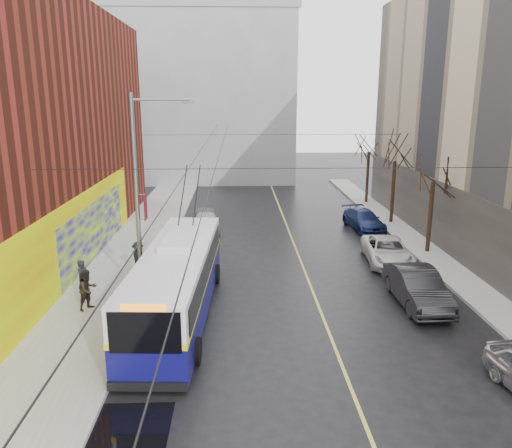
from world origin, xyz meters
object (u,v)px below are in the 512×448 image
Objects in this scene: parked_car_b at (417,287)px; tree_near at (434,168)px; streetlight_pole at (140,192)px; pedestrian_a at (83,280)px; pedestrian_b at (88,289)px; parked_car_c at (387,251)px; tree_far at (369,143)px; following_car at (205,220)px; tree_mid at (396,150)px; trolleybus at (177,281)px; parked_car_d at (364,220)px; pedestrian_c at (138,258)px.

tree_near is at bearing 65.50° from parked_car_b.
parked_car_b is (11.94, -1.19, -4.05)m from streetlight_pole.
streetlight_pole is 4.64m from pedestrian_a.
parked_car_b is at bearing -52.70° from pedestrian_b.
parked_car_c is at bearing 19.84° from streetlight_pole.
pedestrian_a is (-17.77, -20.33, -4.11)m from tree_far.
streetlight_pole is 12.66m from parked_car_b.
following_car is 12.59m from pedestrian_a.
tree_near is 3.62× the size of pedestrian_a.
trolleybus is (-13.46, -15.01, -3.72)m from tree_mid.
parked_car_d is (11.11, 13.55, -0.87)m from trolleybus.
following_car is (-13.13, 5.37, -4.19)m from tree_near.
pedestrian_a is (-15.42, -11.88, 0.37)m from parked_car_d.
parked_car_d is at bearing 42.07° from streetlight_pole.
pedestrian_b is at bearing 175.10° from trolleybus.
parked_car_c is 12.40m from following_car.
parked_car_c is at bearing 34.20° from trolleybus.
trolleybus is at bearing -131.89° from tree_mid.
streetlight_pole is 1.97× the size of parked_car_d.
tree_mid is at bearing 40.65° from streetlight_pole.
parked_car_d is 2.62× the size of pedestrian_b.
parked_car_b is 16.01m from following_car.
pedestrian_a reaches higher than following_car.
parked_car_c is at bearing -151.18° from tree_near.
parked_car_c is at bearing -48.89° from pedestrian_a.
tree_near is (15.14, 6.00, 0.13)m from streetlight_pole.
following_car is at bearing 150.52° from parked_car_c.
parked_car_c is 2.81× the size of pedestrian_b.
tree_mid is 13.97m from following_car.
streetlight_pole reaches higher than parked_car_b.
tree_far is at bearing -17.76° from pedestrian_a.
tree_near reaches higher than parked_car_b.
tree_far is 1.36× the size of parked_car_b.
parked_car_c is 7.13m from parked_car_d.
tree_far is 1.44× the size of parked_car_d.
tree_far is at bearing 66.62° from parked_car_d.
pedestrian_c is at bearing -168.74° from parked_car_c.
trolleybus is 10.32m from parked_car_b.
parked_car_b is 2.76× the size of pedestrian_b.
parked_car_c is (12.29, 4.43, -4.17)m from streetlight_pole.
streetlight_pole is at bearing 132.93° from trolleybus.
streetlight_pole is 16.28m from tree_near.
pedestrian_a is (-14.57, 0.86, 0.24)m from parked_car_b.
parked_car_b is 1.05× the size of following_car.
pedestrian_c reaches higher than parked_car_d.
following_car is (2.01, 11.37, -4.07)m from streetlight_pole.
tree_mid reaches higher than trolleybus.
tree_far is at bearing 90.00° from tree_near.
trolleybus is 2.40× the size of parked_car_c.
streetlight_pole is 4.22m from trolleybus.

